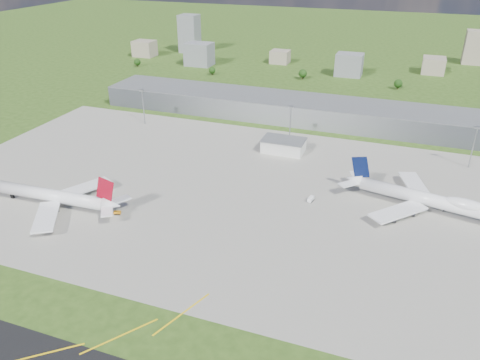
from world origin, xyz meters
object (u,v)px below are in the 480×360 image
(airliner_blue_quad, at_px, (427,199))
(van_white_near, at_px, (311,199))
(airliner_red_twin, at_px, (55,197))
(tug_yellow, at_px, (117,213))
(van_white_far, at_px, (445,208))

(airliner_blue_quad, xyz_separation_m, van_white_near, (-55.85, -11.65, -4.68))
(airliner_red_twin, distance_m, van_white_near, 129.62)
(tug_yellow, distance_m, van_white_near, 97.85)
(airliner_blue_quad, xyz_separation_m, tug_yellow, (-142.46, -57.19, -5.02))
(airliner_red_twin, height_order, van_white_far, airliner_red_twin)
(airliner_red_twin, distance_m, tug_yellow, 33.77)
(airliner_blue_quad, distance_m, tug_yellow, 153.60)
(tug_yellow, distance_m, van_white_far, 163.03)
(airliner_blue_quad, bearing_deg, tug_yellow, -146.27)
(van_white_near, distance_m, van_white_far, 66.57)
(van_white_near, height_order, van_white_far, van_white_near)
(tug_yellow, height_order, van_white_far, van_white_far)
(airliner_red_twin, bearing_deg, tug_yellow, -175.84)
(airliner_red_twin, bearing_deg, van_white_near, -159.78)
(van_white_near, bearing_deg, airliner_blue_quad, -67.68)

